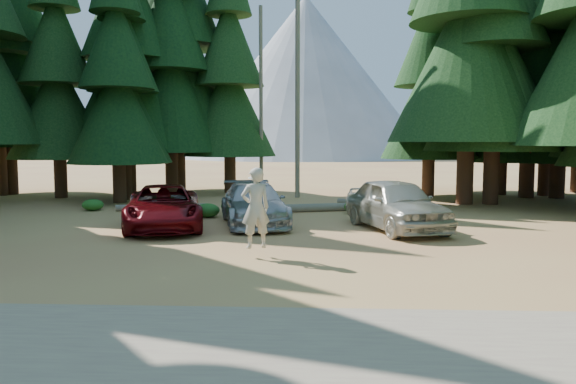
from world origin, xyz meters
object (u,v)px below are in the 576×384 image
(frisbee_player, at_px, (256,208))
(silver_minivan_right, at_px, (396,204))
(red_pickup, at_px, (164,207))
(log_right, at_px, (315,208))
(silver_minivan_center, at_px, (254,204))
(log_mid, at_px, (366,204))
(log_left, at_px, (162,207))

(frisbee_player, bearing_deg, silver_minivan_right, -154.64)
(red_pickup, xyz_separation_m, silver_minivan_right, (7.59, 0.12, 0.12))
(frisbee_player, height_order, log_right, frisbee_player)
(silver_minivan_center, distance_m, log_right, 4.30)
(log_right, bearing_deg, silver_minivan_center, -135.52)
(silver_minivan_right, height_order, log_mid, silver_minivan_right)
(red_pickup, distance_m, silver_minivan_center, 3.05)
(silver_minivan_right, relative_size, log_right, 0.96)
(red_pickup, height_order, silver_minivan_right, silver_minivan_right)
(log_left, height_order, log_mid, log_left)
(log_left, relative_size, log_right, 0.72)
(silver_minivan_right, bearing_deg, log_left, 134.85)
(log_right, bearing_deg, log_mid, 23.10)
(red_pickup, xyz_separation_m, silver_minivan_center, (2.86, 1.04, 0.00))
(frisbee_player, bearing_deg, silver_minivan_center, -106.14)
(frisbee_player, relative_size, log_right, 0.39)
(red_pickup, xyz_separation_m, frisbee_player, (3.51, -4.45, 0.53))
(silver_minivan_right, relative_size, frisbee_player, 2.47)
(log_mid, height_order, log_right, log_right)
(silver_minivan_center, xyz_separation_m, log_right, (2.13, 3.69, -0.55))
(silver_minivan_center, xyz_separation_m, log_mid, (4.34, 5.46, -0.59))
(silver_minivan_right, xyz_separation_m, frisbee_player, (-4.08, -4.57, 0.40))
(log_mid, xyz_separation_m, log_right, (-2.21, -1.77, 0.03))
(log_mid, bearing_deg, silver_minivan_right, -42.73)
(red_pickup, relative_size, silver_minivan_center, 1.04)
(silver_minivan_center, xyz_separation_m, frisbee_player, (0.64, -5.49, 0.52))
(red_pickup, height_order, log_mid, red_pickup)
(silver_minivan_right, bearing_deg, log_right, 102.04)
(frisbee_player, relative_size, log_left, 0.54)
(log_left, bearing_deg, silver_minivan_center, -54.09)
(silver_minivan_center, height_order, log_mid, silver_minivan_center)
(log_mid, bearing_deg, red_pickup, -94.13)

